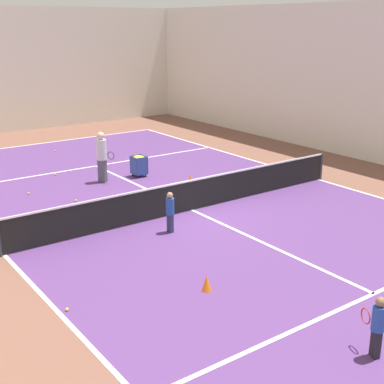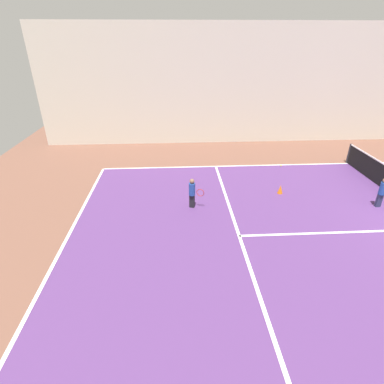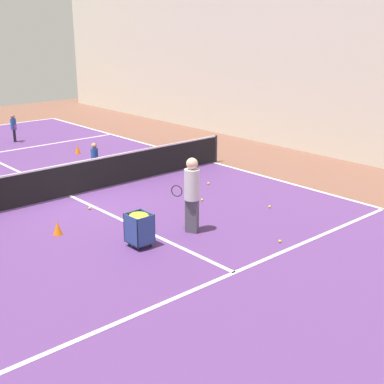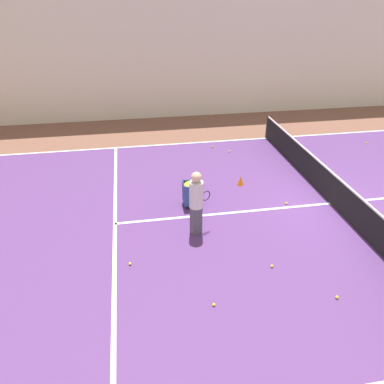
{
  "view_description": "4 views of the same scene",
  "coord_description": "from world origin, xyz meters",
  "px_view_note": "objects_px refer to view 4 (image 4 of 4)",
  "views": [
    {
      "loc": [
        -8.93,
        -12.33,
        5.38
      ],
      "look_at": [
        0.0,
        0.0,
        0.58
      ],
      "focal_mm": 50.0,
      "sensor_mm": 36.0,
      "label": 1
    },
    {
      "loc": [
        7.5,
        -8.38,
        5.48
      ],
      "look_at": [
        -1.86,
        -7.83,
        0.62
      ],
      "focal_mm": 28.0,
      "sensor_mm": 36.0,
      "label": 2
    },
    {
      "loc": [
        6.98,
        13.07,
        4.77
      ],
      "look_at": [
        -0.79,
        4.32,
        0.99
      ],
      "focal_mm": 50.0,
      "sensor_mm": 36.0,
      "label": 3
    },
    {
      "loc": [
        -8.93,
        5.84,
        5.84
      ],
      "look_at": [
        0.63,
        4.18,
        0.46
      ],
      "focal_mm": 35.0,
      "sensor_mm": 36.0,
      "label": 4
    }
  ],
  "objects_px": {
    "ball_cart": "(192,189)",
    "tennis_net": "(333,189)",
    "training_cone_1": "(241,181)",
    "coach_at_net": "(196,199)"
  },
  "relations": [
    {
      "from": "tennis_net",
      "to": "coach_at_net",
      "type": "bearing_deg",
      "value": 100.37
    },
    {
      "from": "coach_at_net",
      "to": "ball_cart",
      "type": "height_order",
      "value": "coach_at_net"
    },
    {
      "from": "tennis_net",
      "to": "ball_cart",
      "type": "distance_m",
      "value": 4.23
    },
    {
      "from": "coach_at_net",
      "to": "ball_cart",
      "type": "relative_size",
      "value": 2.3
    },
    {
      "from": "ball_cart",
      "to": "tennis_net",
      "type": "bearing_deg",
      "value": -98.51
    },
    {
      "from": "coach_at_net",
      "to": "ball_cart",
      "type": "distance_m",
      "value": 1.5
    },
    {
      "from": "tennis_net",
      "to": "training_cone_1",
      "type": "relative_size",
      "value": 36.54
    },
    {
      "from": "tennis_net",
      "to": "training_cone_1",
      "type": "xyz_separation_m",
      "value": [
        1.65,
        2.36,
        -0.34
      ]
    },
    {
      "from": "ball_cart",
      "to": "training_cone_1",
      "type": "bearing_deg",
      "value": -60.59
    },
    {
      "from": "tennis_net",
      "to": "ball_cart",
      "type": "xyz_separation_m",
      "value": [
        0.63,
        4.18,
        0.04
      ]
    }
  ]
}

